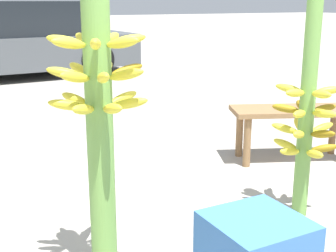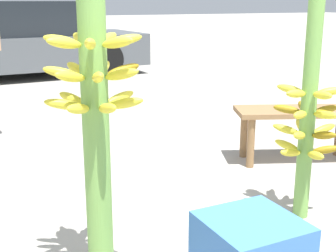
# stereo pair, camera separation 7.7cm
# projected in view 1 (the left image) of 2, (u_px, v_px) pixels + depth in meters

# --- Properties ---
(banana_stalk_left) EXTENTS (0.44, 0.44, 1.48)m
(banana_stalk_left) POSITION_uv_depth(u_px,v_px,m) (99.00, 117.00, 2.06)
(banana_stalk_left) COLOR #6B9E47
(banana_stalk_left) RESTS_ON ground_plane
(banana_stalk_center) EXTENTS (0.41, 0.40, 1.31)m
(banana_stalk_center) POSITION_uv_depth(u_px,v_px,m) (306.00, 116.00, 2.77)
(banana_stalk_center) COLOR #6B9E47
(banana_stalk_center) RESTS_ON ground_plane
(market_bench) EXTENTS (1.07, 0.73, 0.44)m
(market_bench) POSITION_uv_depth(u_px,v_px,m) (293.00, 118.00, 3.85)
(market_bench) COLOR olive
(market_bench) RESTS_ON ground_plane
(parked_car) EXTENTS (4.46, 1.86, 1.29)m
(parked_car) POSITION_uv_depth(u_px,v_px,m) (8.00, 41.00, 8.07)
(parked_car) COLOR #4C5156
(parked_car) RESTS_ON ground_plane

